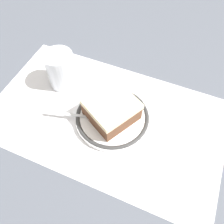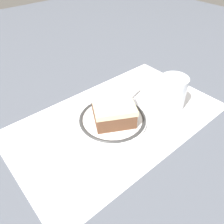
% 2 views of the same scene
% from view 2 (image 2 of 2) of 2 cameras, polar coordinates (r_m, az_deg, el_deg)
% --- Properties ---
extents(ground_plane, '(2.40, 2.40, 0.00)m').
position_cam_2_polar(ground_plane, '(0.59, 1.45, -1.91)').
color(ground_plane, '#4C515B').
extents(placemat, '(0.56, 0.33, 0.00)m').
position_cam_2_polar(placemat, '(0.59, 1.45, -1.85)').
color(placemat, white).
rests_on(placemat, ground_plane).
extents(plate, '(0.17, 0.17, 0.02)m').
position_cam_2_polar(plate, '(0.58, 0.00, -1.87)').
color(plate, white).
rests_on(plate, placemat).
extents(cake_slice, '(0.13, 0.14, 0.05)m').
position_cam_2_polar(cake_slice, '(0.56, 0.55, 0.32)').
color(cake_slice, brown).
rests_on(cake_slice, plate).
extents(spoon, '(0.13, 0.05, 0.01)m').
position_cam_2_polar(spoon, '(0.62, 2.43, 2.23)').
color(spoon, silver).
rests_on(spoon, plate).
extents(cup, '(0.07, 0.07, 0.09)m').
position_cam_2_polar(cup, '(0.63, 14.94, 4.19)').
color(cup, silver).
rests_on(cup, placemat).
extents(sugar_packet, '(0.05, 0.06, 0.01)m').
position_cam_2_polar(sugar_packet, '(0.59, 13.12, -2.61)').
color(sugar_packet, white).
rests_on(sugar_packet, placemat).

